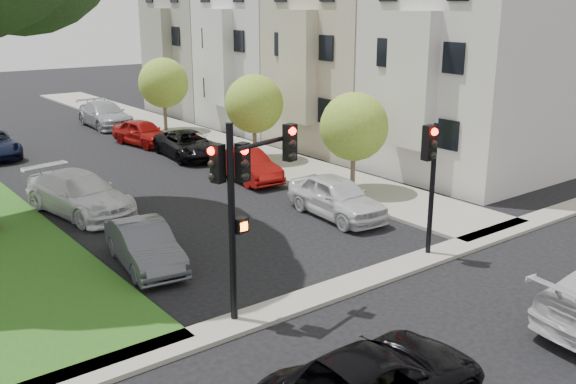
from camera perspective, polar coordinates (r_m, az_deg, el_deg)
ground at (r=16.79m, az=10.62°, el=-10.41°), size 140.00×140.00×0.00m
sidewalk_right at (r=39.09m, az=-9.18°, el=5.18°), size 3.50×44.00×0.12m
sidewalk_cross at (r=18.01m, az=5.88°, el=-8.08°), size 60.00×1.00×0.12m
house_a at (r=29.76m, az=16.23°, el=14.66°), size 7.70×7.55×15.97m
house_b at (r=34.78m, az=5.96°, el=15.35°), size 7.70×7.55×15.97m
house_c at (r=40.56m, az=-1.59°, el=15.55°), size 7.70×7.55×15.97m
house_d at (r=46.84m, az=-7.19°, el=15.54°), size 7.70×7.55×15.97m
small_tree_a at (r=25.98m, az=5.89°, el=5.80°), size 2.77×2.77×4.16m
small_tree_b at (r=31.40m, az=-3.03°, el=7.82°), size 2.85×2.85×4.28m
small_tree_c at (r=39.55m, az=-11.01°, el=9.50°), size 2.98×2.98×4.48m
traffic_signal_main at (r=15.01m, az=-3.90°, el=0.56°), size 2.42×0.71×4.94m
traffic_signal_secondary at (r=19.41m, az=12.56°, el=2.28°), size 0.53×0.43×4.15m
car_cross_near at (r=12.74m, az=7.89°, el=-16.24°), size 4.73×2.34×1.29m
car_parked_0 at (r=23.38m, az=4.35°, el=-0.43°), size 2.13×4.55×1.51m
car_parked_1 at (r=28.25m, az=-3.68°, el=2.38°), size 1.74×4.24×1.37m
car_parked_2 at (r=32.93m, az=-8.86°, el=4.19°), size 2.70×5.00×1.33m
car_parked_3 at (r=36.34m, az=-12.78°, el=5.18°), size 2.32×4.35×1.41m
car_parked_4 at (r=42.46m, az=-15.96°, el=6.63°), size 2.38×5.46×1.56m
car_parked_5 at (r=19.40m, az=-12.65°, el=-4.64°), size 1.97×4.19×1.33m
car_parked_6 at (r=24.88m, az=-18.05°, el=-0.15°), size 3.06×5.57×1.53m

